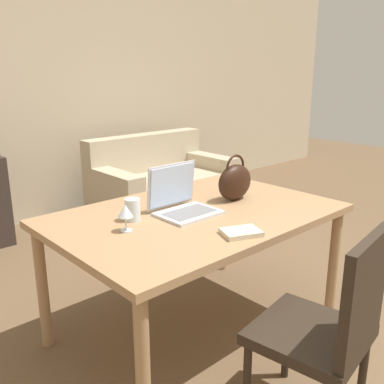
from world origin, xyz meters
name	(u,v)px	position (x,y,z in m)	size (l,w,h in m)	color
wall_back	(21,86)	(0.00, 3.32, 1.35)	(10.00, 0.06, 2.70)	beige
dining_table	(196,224)	(-0.10, 0.76, 0.67)	(1.55, 1.04, 0.74)	#A87F56
chair	(329,325)	(-0.19, -0.13, 0.50)	(0.50, 0.50, 0.91)	#2D2319
couch	(161,186)	(1.15, 2.65, 0.28)	(1.47, 0.83, 0.82)	#C1B293
laptop	(181,200)	(-0.16, 0.82, 0.81)	(0.33, 0.28, 0.26)	silver
drinking_glass	(133,210)	(-0.44, 0.88, 0.80)	(0.08, 0.08, 0.12)	silver
wine_glass	(125,212)	(-0.55, 0.78, 0.84)	(0.07, 0.07, 0.13)	silver
handbag	(235,182)	(0.23, 0.77, 0.85)	(0.25, 0.12, 0.28)	black
book	(241,232)	(-0.18, 0.37, 0.75)	(0.22, 0.19, 0.02)	beige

